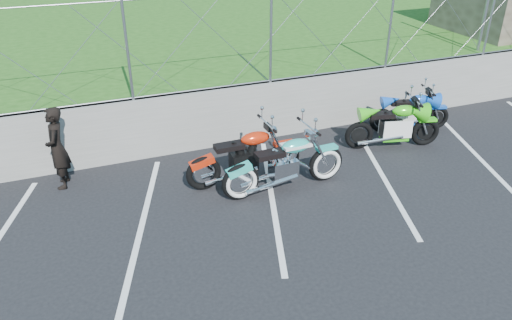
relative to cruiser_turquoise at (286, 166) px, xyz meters
name	(u,v)px	position (x,y,z in m)	size (l,w,h in m)	color
ground	(295,226)	(-0.36, -1.18, -0.50)	(90.00, 90.00, 0.00)	black
retaining_wall	(228,116)	(-0.36, 2.32, 0.15)	(30.00, 0.22, 1.30)	slate
grass_field	(146,23)	(-0.36, 12.32, 0.15)	(30.00, 20.00, 1.30)	#225015
chain_link_fence	(226,42)	(-0.36, 2.32, 1.80)	(28.00, 0.03, 2.00)	gray
parking_lines	(329,185)	(0.84, -0.18, -0.50)	(18.29, 4.31, 0.01)	silver
cruiser_turquoise	(286,166)	(0.00, 0.00, 0.00)	(2.50, 0.79, 1.24)	black
naked_orange	(246,158)	(-0.59, 0.56, 0.00)	(2.34, 0.80, 1.17)	black
sportbike_green	(394,127)	(2.97, 0.79, -0.02)	(2.11, 0.80, 1.11)	black
sportbike_blue	(411,113)	(3.88, 1.41, -0.07)	(1.90, 0.73, 1.00)	black
person_standing	(57,148)	(-3.93, 1.67, 0.30)	(0.58, 0.38, 1.60)	black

